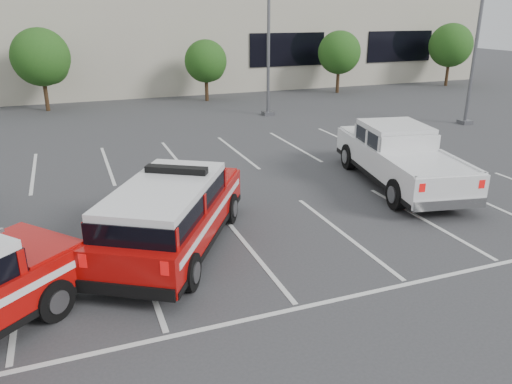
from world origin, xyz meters
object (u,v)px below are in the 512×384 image
Objects in this scene: tree_mid_right at (207,63)px; tree_right at (340,54)px; light_pole_mid at (269,21)px; white_pickup at (399,162)px; convention_building at (112,24)px; fire_chief_suv at (172,219)px; light_pole_right at (479,22)px; tree_far_right at (451,47)px; tree_mid_left at (43,59)px.

tree_mid_right is 10.00m from tree_right.
white_pickup is at bearing -91.85° from light_pole_mid.
convention_building reaches higher than tree_mid_right.
fire_chief_suv is at bearing -153.86° from white_pickup.
light_pole_right is at bearing -33.69° from light_pole_mid.
light_pole_mid is (-8.09, -6.05, 2.41)m from tree_right.
fire_chief_suv is (-6.90, -21.35, -1.66)m from tree_mid_right.
convention_building is at bearing 113.26° from light_pole_mid.
light_pole_mid reaches higher than tree_right.
fire_chief_suv is at bearing -119.93° from light_pole_mid.
light_pole_right is at bearing -47.83° from tree_mid_right.
tree_right reaches higher than white_pickup.
tree_right is at bearing -33.37° from convention_building.
white_pickup is at bearing -114.04° from tree_right.
white_pickup is at bearing -77.52° from convention_building.
fire_chief_suv is at bearing -141.57° from tree_far_right.
convention_building is 26.99m from light_pole_right.
tree_far_right is 26.68m from white_pickup.
convention_building reaches higher than light_pole_right.
tree_mid_left is 1.00× the size of tree_far_right.
light_pole_right reaches higher than white_pickup.
tree_far_right is at bearing 0.00° from tree_mid_left.
tree_right is 0.43× the size of light_pole_right.
white_pickup is at bearing -58.95° from tree_mid_left.
light_pole_right is at bearing -85.69° from tree_right.
tree_mid_left is at bearing 132.04° from white_pickup.
tree_mid_right is 19.21m from white_pickup.
tree_mid_left is at bearing 180.00° from tree_mid_right.
convention_building is 12.38× the size of tree_mid_left.
tree_mid_left is 0.70× the size of white_pickup.
light_pole_mid is (1.91, -6.05, 2.68)m from tree_mid_right.
light_pole_right reaches higher than tree_right.
tree_right is 0.64× the size of white_pickup.
convention_building is at bearing 125.89° from light_pole_right.
tree_far_right is (30.00, 0.00, 0.00)m from tree_mid_left.
light_pole_mid is at bearing -161.52° from tree_far_right.
light_pole_mid is 13.75m from white_pickup.
light_pole_right is (20.91, -12.05, 2.14)m from tree_mid_left.
tree_far_right is at bearing -21.51° from convention_building.
tree_mid_right is at bearing -180.00° from tree_right.
light_pole_right is at bearing -54.11° from convention_building.
tree_mid_right is at bearing 105.45° from white_pickup.
white_pickup is (6.40, -28.90, -3.91)m from convention_building.
light_pole_right reaches higher than tree_far_right.
tree_far_right reaches higher than tree_right.
tree_right is 0.72× the size of fire_chief_suv.
tree_far_right is 0.70× the size of white_pickup.
tree_mid_left is 0.47× the size of light_pole_mid.
tree_right is (14.91, -9.82, -1.95)m from convention_building.
tree_mid_left is at bearing 180.00° from tree_far_right.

